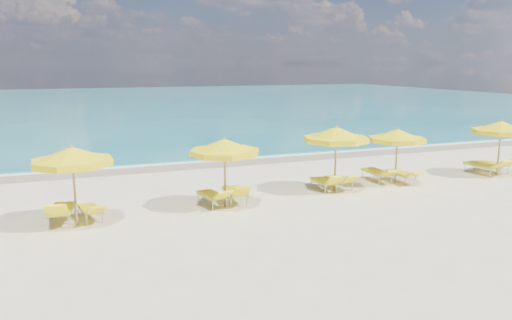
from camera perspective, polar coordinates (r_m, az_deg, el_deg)
name	(u,v)px	position (r m, az deg, el deg)	size (l,w,h in m)	color
ground_plane	(271,200)	(18.06, 1.70, -4.59)	(120.00, 120.00, 0.00)	beige
ocean	(123,103)	(64.59, -14.93, 6.29)	(120.00, 80.00, 0.30)	#16767E
wet_sand_band	(214,163)	(24.87, -4.84, -0.30)	(120.00, 2.60, 0.01)	tan
foam_line	(210,160)	(25.63, -5.33, 0.02)	(120.00, 1.20, 0.03)	white
whitecap_near	(80,142)	(33.42, -19.45, 2.00)	(14.00, 0.36, 0.05)	white
whitecap_far	(250,121)	(42.94, -0.70, 4.48)	(18.00, 0.30, 0.05)	white
umbrella_3	(72,157)	(15.83, -20.26, 0.34)	(3.13, 3.13, 2.47)	#A58952
umbrella_4	(225,148)	(16.78, -3.62, 1.43)	(2.62, 2.62, 2.42)	#A58952
umbrella_5	(336,135)	(19.21, 9.15, 2.84)	(2.70, 2.70, 2.55)	#A58952
umbrella_6	(397,136)	(20.93, 15.87, 2.66)	(2.33, 2.33, 2.31)	#A58952
umbrella_7	(501,128)	(24.19, 26.21, 3.32)	(2.64, 2.64, 2.46)	#A58952
lounger_3_left	(62,215)	(16.60, -21.32, -5.88)	(0.92, 2.01, 0.92)	#A5A8AD
lounger_3_right	(91,213)	(16.63, -18.38, -5.81)	(0.82, 1.72, 0.69)	#A5A8AD
lounger_4_left	(213,199)	(17.38, -4.98, -4.50)	(0.90, 1.85, 0.77)	#A5A8AD
lounger_4_right	(235,196)	(17.76, -2.44, -4.09)	(0.74, 1.90, 0.84)	#A5A8AD
lounger_5_left	(324,185)	(19.56, 7.81, -2.83)	(0.59, 1.67, 0.79)	#A5A8AD
lounger_5_right	(339,183)	(19.96, 9.50, -2.61)	(0.67, 1.72, 0.74)	#A5A8AD
lounger_6_left	(377,176)	(21.41, 13.70, -1.77)	(0.70, 2.02, 0.76)	#A5A8AD
lounger_6_right	(402,177)	(21.63, 16.30, -1.84)	(0.65, 1.84, 0.67)	#A5A8AD
lounger_7_left	(483,169)	(24.34, 24.50, -0.92)	(0.93, 2.09, 0.87)	#A5A8AD
lounger_7_right	(494,167)	(25.12, 25.52, -0.72)	(0.80, 1.82, 0.82)	#A5A8AD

